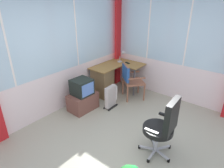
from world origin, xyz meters
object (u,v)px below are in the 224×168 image
at_px(office_chair, 164,125).
at_px(desk_lamp, 123,54).
at_px(tv_on_stand, 83,96).
at_px(space_heater, 111,96).
at_px(wooden_armchair, 129,77).
at_px(tv_remote, 127,63).
at_px(desk, 104,80).

bearing_deg(office_chair, desk_lamp, 49.58).
xyz_separation_m(tv_on_stand, space_heater, (0.50, -0.45, -0.06)).
relative_size(wooden_armchair, tv_on_stand, 1.21).
height_order(wooden_armchair, office_chair, office_chair).
distance_m(tv_remote, space_heater, 1.21).
xyz_separation_m(desk_lamp, tv_on_stand, (-1.61, -0.03, -0.63)).
bearing_deg(wooden_armchair, tv_on_stand, 155.30).
height_order(wooden_armchair, tv_on_stand, wooden_armchair).
distance_m(desk_lamp, tv_on_stand, 1.73).
xyz_separation_m(desk, office_chair, (-1.06, -2.18, 0.18)).
xyz_separation_m(wooden_armchair, space_heater, (-0.63, 0.07, -0.30)).
distance_m(wooden_armchair, space_heater, 0.70).
xyz_separation_m(tv_remote, wooden_armchair, (-0.43, -0.36, -0.20)).
bearing_deg(desk_lamp, tv_remote, -104.13).
bearing_deg(tv_on_stand, tv_remote, -5.85).
relative_size(tv_remote, office_chair, 0.14).
xyz_separation_m(desk, space_heater, (-0.39, -0.55, -0.14)).
height_order(tv_on_stand, space_heater, tv_on_stand).
bearing_deg(desk_lamp, space_heater, -156.72).
xyz_separation_m(tv_remote, office_chair, (-1.74, -1.91, -0.17)).
height_order(desk, tv_on_stand, desk).
bearing_deg(desk_lamp, tv_on_stand, -178.95).
relative_size(wooden_armchair, office_chair, 0.85).
height_order(desk_lamp, tv_remote, desk_lamp).
bearing_deg(office_chair, desk, 63.96).
bearing_deg(wooden_armchair, desk_lamp, 48.67).
relative_size(desk, tv_remote, 8.44).
relative_size(desk, tv_on_stand, 1.67).
height_order(desk, space_heater, desk).
height_order(wooden_armchair, space_heater, wooden_armchair).
distance_m(desk, tv_on_stand, 0.89).
distance_m(desk, wooden_armchair, 0.69).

